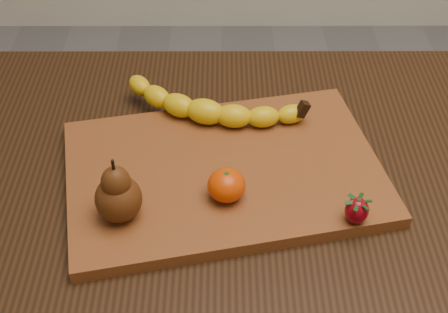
{
  "coord_description": "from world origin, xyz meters",
  "views": [
    {
      "loc": [
        0.01,
        -0.65,
        1.4
      ],
      "look_at": [
        0.01,
        0.01,
        0.8
      ],
      "focal_mm": 50.0,
      "sensor_mm": 36.0,
      "label": 1
    }
  ],
  "objects_px": {
    "table": "(219,226)",
    "cutting_board": "(224,172)",
    "pear": "(117,189)",
    "mandarin": "(226,185)"
  },
  "relations": [
    {
      "from": "table",
      "to": "cutting_board",
      "type": "xyz_separation_m",
      "value": [
        0.01,
        0.01,
        0.11
      ]
    },
    {
      "from": "cutting_board",
      "to": "pear",
      "type": "height_order",
      "value": "pear"
    },
    {
      "from": "table",
      "to": "cutting_board",
      "type": "height_order",
      "value": "cutting_board"
    },
    {
      "from": "cutting_board",
      "to": "table",
      "type": "bearing_deg",
      "value": -136.84
    },
    {
      "from": "cutting_board",
      "to": "mandarin",
      "type": "bearing_deg",
      "value": -98.71
    },
    {
      "from": "table",
      "to": "cutting_board",
      "type": "distance_m",
      "value": 0.11
    },
    {
      "from": "cutting_board",
      "to": "pear",
      "type": "xyz_separation_m",
      "value": [
        -0.14,
        -0.09,
        0.06
      ]
    },
    {
      "from": "pear",
      "to": "mandarin",
      "type": "relative_size",
      "value": 1.85
    },
    {
      "from": "table",
      "to": "cutting_board",
      "type": "relative_size",
      "value": 2.22
    },
    {
      "from": "cutting_board",
      "to": "pear",
      "type": "relative_size",
      "value": 4.64
    }
  ]
}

